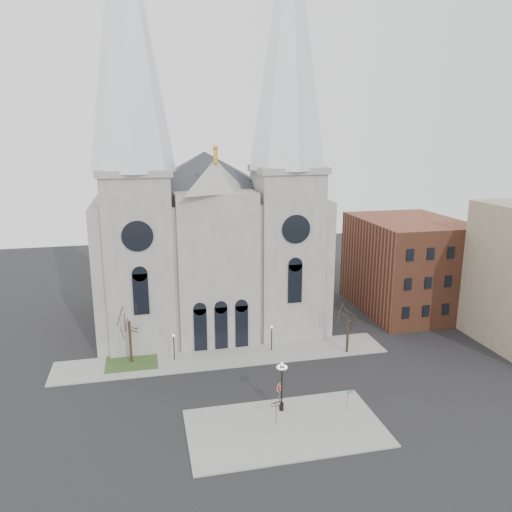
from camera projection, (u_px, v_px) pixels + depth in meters
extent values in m
plane|color=black|center=(243.00, 404.00, 50.07)|extent=(160.00, 160.00, 0.00)
cube|color=gray|center=(285.00, 428.00, 45.97)|extent=(18.00, 10.00, 0.14)
cube|color=gray|center=(225.00, 357.00, 60.46)|extent=(40.00, 6.00, 0.14)
cube|color=#253E1A|center=(132.00, 362.00, 59.02)|extent=(6.00, 5.00, 0.18)
cube|color=gray|center=(207.00, 257.00, 72.50)|extent=(30.00, 24.00, 18.00)
pyramid|color=#2D3035|center=(204.00, 151.00, 68.89)|extent=(33.00, 26.40, 6.00)
cube|color=gray|center=(139.00, 261.00, 61.92)|extent=(8.00, 8.00, 22.00)
cone|color=white|center=(126.00, 26.00, 55.42)|extent=(9.92, 9.92, 32.00)
cylinder|color=black|center=(137.00, 236.00, 57.13)|extent=(3.60, 0.30, 3.60)
cube|color=gray|center=(286.00, 253.00, 66.04)|extent=(8.00, 8.00, 22.00)
cone|color=white|center=(290.00, 34.00, 59.54)|extent=(9.92, 9.92, 32.00)
cylinder|color=black|center=(296.00, 229.00, 61.24)|extent=(3.60, 0.30, 3.60)
cube|color=gray|center=(217.00, 269.00, 62.86)|extent=(10.00, 5.00, 19.50)
pyramid|color=gray|center=(215.00, 176.00, 60.03)|extent=(11.00, 5.00, 4.00)
cube|color=brown|center=(407.00, 265.00, 75.70)|extent=(14.00, 18.00, 14.00)
cylinder|color=black|center=(130.00, 342.00, 58.41)|extent=(0.32, 0.32, 5.25)
cylinder|color=black|center=(347.00, 337.00, 61.33)|extent=(0.32, 0.32, 4.20)
cylinder|color=black|center=(174.00, 348.00, 59.26)|extent=(0.12, 0.12, 3.00)
sphere|color=white|center=(174.00, 335.00, 58.87)|extent=(0.32, 0.32, 0.32)
cylinder|color=black|center=(272.00, 339.00, 61.86)|extent=(0.12, 0.12, 3.00)
sphere|color=white|center=(272.00, 327.00, 61.47)|extent=(0.32, 0.32, 0.32)
cylinder|color=slate|center=(279.00, 396.00, 48.88)|extent=(0.10, 0.10, 2.63)
cylinder|color=#B31C0B|center=(280.00, 387.00, 48.66)|extent=(0.89, 0.30, 0.91)
cylinder|color=white|center=(280.00, 387.00, 48.66)|extent=(0.95, 0.30, 0.98)
cube|color=white|center=(280.00, 386.00, 48.62)|extent=(0.49, 0.16, 0.11)
cube|color=white|center=(280.00, 389.00, 48.70)|extent=(0.55, 0.18, 0.11)
cylinder|color=black|center=(282.00, 389.00, 48.22)|extent=(0.16, 0.16, 4.48)
cylinder|color=black|center=(281.00, 407.00, 48.66)|extent=(0.43, 0.43, 0.78)
sphere|color=white|center=(282.00, 364.00, 47.57)|extent=(0.31, 0.31, 0.31)
cylinder|color=slate|center=(276.00, 412.00, 46.31)|extent=(0.10, 0.10, 2.27)
cube|color=black|center=(276.00, 404.00, 46.10)|extent=(0.97, 0.29, 0.32)
cylinder|color=slate|center=(347.00, 399.00, 48.74)|extent=(0.08, 0.08, 2.05)
cube|color=#0D5E2E|center=(351.00, 391.00, 48.63)|extent=(0.58, 0.09, 0.14)
cube|color=#0D5E2E|center=(351.00, 392.00, 48.68)|extent=(0.58, 0.09, 0.14)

